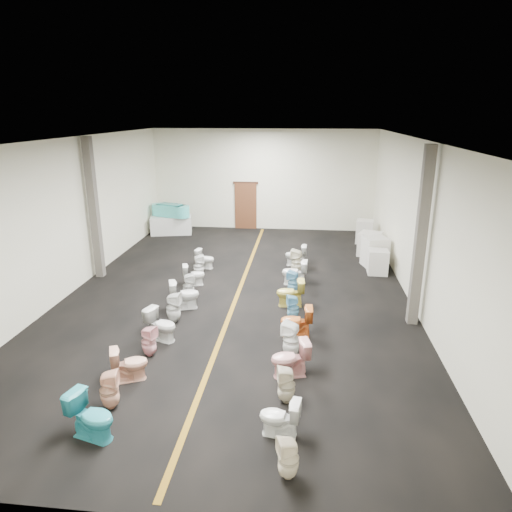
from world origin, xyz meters
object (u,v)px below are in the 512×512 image
at_px(toilet_left_1, 109,390).
at_px(bathtub, 170,210).
at_px(toilet_right_5, 296,322).
at_px(toilet_right_10, 297,262).
at_px(toilet_left_0, 92,416).
at_px(toilet_left_2, 129,364).
at_px(toilet_left_9, 199,266).
at_px(toilet_right_4, 291,340).
at_px(toilet_left_5, 173,308).
at_px(toilet_right_2, 286,385).
at_px(toilet_right_9, 295,273).
at_px(display_table, 171,225).
at_px(toilet_right_1, 280,418).
at_px(toilet_right_11, 296,255).
at_px(toilet_left_3, 149,341).
at_px(toilet_right_0, 288,458).
at_px(appliance_crate_d, 365,232).
at_px(toilet_left_6, 184,295).
at_px(toilet_left_8, 194,275).
at_px(toilet_left_10, 205,259).
at_px(toilet_right_3, 290,359).
at_px(toilet_left_7, 189,286).
at_px(toilet_right_8, 293,282).
at_px(appliance_crate_a, 378,262).
at_px(appliance_crate_b, 375,252).
at_px(toilet_right_7, 290,293).
at_px(appliance_crate_c, 370,244).
at_px(toilet_right_6, 293,308).

bearing_deg(toilet_left_1, bathtub, -0.61).
bearing_deg(toilet_right_5, toilet_right_10, 178.46).
bearing_deg(toilet_left_0, toilet_left_2, 16.47).
distance_m(toilet_left_9, toilet_right_4, 5.84).
relative_size(toilet_left_5, toilet_left_9, 1.09).
distance_m(toilet_right_2, toilet_right_9, 6.14).
relative_size(display_table, toilet_left_2, 2.40).
bearing_deg(toilet_right_1, toilet_right_11, -171.55).
height_order(toilet_left_1, toilet_right_10, toilet_right_10).
height_order(toilet_left_3, toilet_right_9, toilet_right_9).
relative_size(bathtub, toilet_right_0, 2.59).
xyz_separation_m(appliance_crate_d, toilet_left_6, (-5.70, -7.27, -0.07)).
xyz_separation_m(toilet_left_8, toilet_left_10, (-0.00, 1.67, -0.01)).
height_order(toilet_right_3, toilet_right_10, toilet_right_10).
bearing_deg(toilet_right_2, toilet_left_5, -145.50).
xyz_separation_m(appliance_crate_d, toilet_left_2, (-5.90, -10.85, -0.11)).
relative_size(appliance_crate_d, toilet_left_7, 1.31).
height_order(display_table, toilet_left_2, display_table).
xyz_separation_m(bathtub, toilet_left_9, (2.46, -5.30, -0.70)).
xyz_separation_m(toilet_left_7, toilet_right_8, (3.03, 0.60, -0.01)).
relative_size(display_table, appliance_crate_a, 2.15).
bearing_deg(appliance_crate_b, toilet_left_8, -156.89).
bearing_deg(toilet_right_1, toilet_right_4, -173.51).
bearing_deg(toilet_right_2, toilet_right_11, 170.31).
height_order(toilet_left_8, toilet_right_9, toilet_right_9).
bearing_deg(toilet_left_6, appliance_crate_b, -72.20).
relative_size(toilet_left_1, toilet_left_3, 1.06).
relative_size(toilet_left_0, toilet_right_8, 1.14).
relative_size(toilet_left_3, toilet_right_7, 0.91).
distance_m(toilet_left_1, toilet_right_10, 8.29).
height_order(toilet_left_9, toilet_right_1, toilet_left_9).
distance_m(appliance_crate_a, toilet_right_0, 9.68).
height_order(toilet_left_0, toilet_left_2, toilet_left_0).
xyz_separation_m(toilet_left_8, toilet_right_4, (3.18, -4.06, 0.07)).
xyz_separation_m(bathtub, toilet_left_1, (2.46, -12.39, -0.69)).
bearing_deg(display_table, toilet_left_5, -73.41).
bearing_deg(toilet_left_5, toilet_right_5, -93.45).
relative_size(toilet_left_5, toilet_right_10, 0.93).
relative_size(appliance_crate_c, appliance_crate_d, 0.93).
height_order(appliance_crate_b, toilet_right_11, appliance_crate_b).
relative_size(bathtub, appliance_crate_a, 2.19).
bearing_deg(toilet_right_6, toilet_right_0, -12.50).
xyz_separation_m(toilet_left_7, toilet_right_4, (3.09, -3.07, 0.05)).
height_order(toilet_right_1, toilet_right_9, toilet_right_9).
relative_size(appliance_crate_d, toilet_right_8, 1.33).
xyz_separation_m(appliance_crate_d, toilet_right_5, (-2.60, -8.60, -0.09)).
bearing_deg(appliance_crate_a, toilet_left_0, -123.76).
height_order(appliance_crate_a, toilet_left_1, appliance_crate_a).
bearing_deg(bathtub, toilet_right_9, -26.45).
distance_m(appliance_crate_a, toilet_left_7, 6.39).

